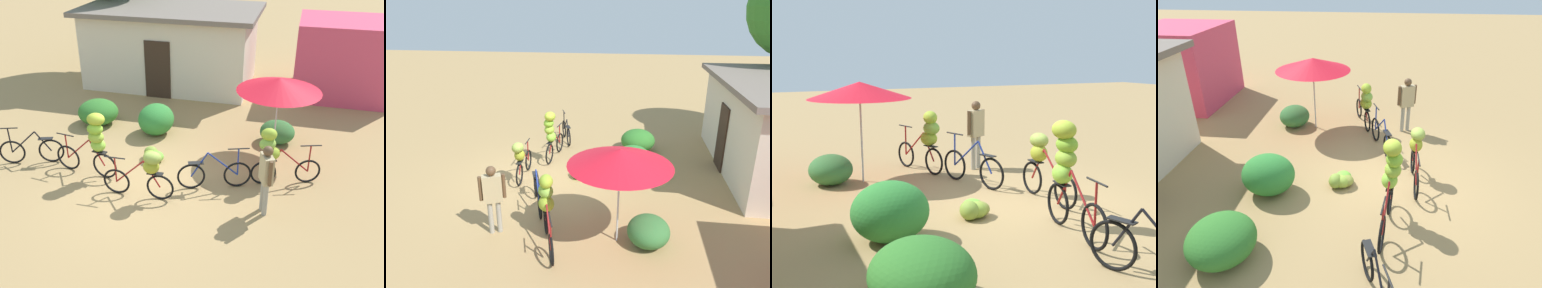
{
  "view_description": "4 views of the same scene",
  "coord_description": "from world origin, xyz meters",
  "views": [
    {
      "loc": [
        3.3,
        -8.06,
        5.79
      ],
      "look_at": [
        0.95,
        0.86,
        0.86
      ],
      "focal_mm": 40.76,
      "sensor_mm": 36.0,
      "label": 1
    },
    {
      "loc": [
        9.51,
        2.55,
        4.81
      ],
      "look_at": [
        -0.13,
        1.24,
        1.08
      ],
      "focal_mm": 34.06,
      "sensor_mm": 36.0,
      "label": 2
    },
    {
      "loc": [
        -7.01,
        4.53,
        2.68
      ],
      "look_at": [
        -0.06,
        1.39,
        1.23
      ],
      "focal_mm": 43.79,
      "sensor_mm": 36.0,
      "label": 3
    },
    {
      "loc": [
        -6.7,
        0.39,
        4.54
      ],
      "look_at": [
        0.23,
        1.15,
        0.83
      ],
      "focal_mm": 32.15,
      "sensor_mm": 36.0,
      "label": 4
    }
  ],
  "objects": [
    {
      "name": "bicycle_leftmost",
      "position": [
        -3.2,
        0.38,
        0.36
      ],
      "size": [
        1.57,
        0.59,
        1.03
      ],
      "color": "black",
      "rests_on": "ground"
    },
    {
      "name": "hedge_bush_front_right",
      "position": [
        -0.65,
        2.83,
        0.45
      ],
      "size": [
        1.03,
        1.15,
        0.9
      ],
      "primitive_type": "ellipsoid",
      "color": "#2F7F32",
      "rests_on": "ground"
    },
    {
      "name": "hedge_bush_mid",
      "position": [
        2.83,
        3.15,
        0.32
      ],
      "size": [
        0.97,
        0.91,
        0.64
      ],
      "primitive_type": "ellipsoid",
      "color": "#336D34",
      "rests_on": "ground"
    },
    {
      "name": "person_vendor",
      "position": [
        2.83,
        -0.23,
        0.99
      ],
      "size": [
        0.34,
        0.54,
        1.63
      ],
      "color": "gray",
      "rests_on": "ground"
    },
    {
      "name": "bicycle_center_loaded",
      "position": [
        0.22,
        -0.36,
        0.73
      ],
      "size": [
        1.69,
        0.36,
        1.23
      ],
      "color": "black",
      "rests_on": "ground"
    },
    {
      "name": "bicycle_rightmost",
      "position": [
        2.89,
        0.98,
        0.85
      ],
      "size": [
        1.63,
        0.66,
        1.46
      ],
      "color": "black",
      "rests_on": "ground"
    },
    {
      "name": "hedge_bush_front_left",
      "position": [
        -2.59,
        3.02,
        0.38
      ],
      "size": [
        1.23,
        1.17,
        0.76
      ],
      "primitive_type": "ellipsoid",
      "color": "#307228",
      "rests_on": "ground"
    },
    {
      "name": "bicycle_by_shop",
      "position": [
        1.6,
        0.44,
        0.37
      ],
      "size": [
        1.67,
        0.63,
        1.04
      ],
      "color": "black",
      "rests_on": "ground"
    },
    {
      "name": "ground_plane",
      "position": [
        0.0,
        0.0,
        0.0
      ],
      "size": [
        60.0,
        60.0,
        0.0
      ],
      "primitive_type": "plane",
      "color": "#A28151"
    },
    {
      "name": "bicycle_near_pile",
      "position": [
        -1.3,
        0.21,
        1.01
      ],
      "size": [
        1.73,
        0.41,
        1.7
      ],
      "color": "black",
      "rests_on": "ground"
    },
    {
      "name": "market_umbrella",
      "position": [
        2.79,
        2.49,
        1.96
      ],
      "size": [
        2.15,
        2.15,
        2.14
      ],
      "color": "beige",
      "rests_on": "ground"
    },
    {
      "name": "banana_pile_on_ground",
      "position": [
        -0.24,
        1.29,
        0.14
      ],
      "size": [
        0.62,
        0.62,
        0.32
      ],
      "color": "olive",
      "rests_on": "ground"
    }
  ]
}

